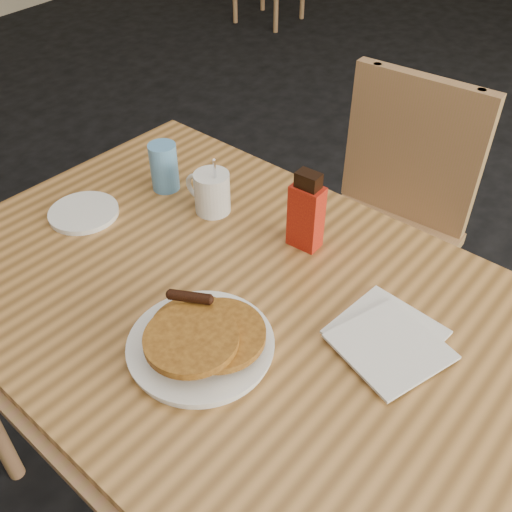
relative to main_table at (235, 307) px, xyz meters
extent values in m
plane|color=black|center=(0.05, 0.01, -0.71)|extent=(10.00, 10.00, 0.00)
cube|color=#B0783E|center=(0.00, 0.00, 0.02)|extent=(1.33, 0.95, 0.04)
cube|color=#9B6B49|center=(0.00, 0.00, 0.01)|extent=(1.37, 1.00, 0.02)
cylinder|color=#9B6B49|center=(0.54, 0.34, -0.35)|extent=(0.04, 0.04, 0.71)
cube|color=#9B6B49|center=(0.03, 0.65, -0.27)|extent=(0.42, 0.42, 0.04)
cube|color=#9B6B49|center=(0.03, 0.83, -0.03)|extent=(0.41, 0.05, 0.45)
cylinder|color=#9B6B49|center=(-0.14, 0.48, -0.50)|extent=(0.04, 0.04, 0.42)
cylinder|color=#9B6B49|center=(0.19, 0.81, -0.50)|extent=(0.04, 0.04, 0.42)
cylinder|color=white|center=(0.04, -0.15, 0.05)|extent=(0.25, 0.25, 0.02)
cylinder|color=white|center=(0.04, -0.15, 0.06)|extent=(0.26, 0.26, 0.01)
cylinder|color=#A06621|center=(0.01, -0.13, 0.07)|extent=(0.16, 0.16, 0.01)
cylinder|color=#A06621|center=(0.06, -0.13, 0.08)|extent=(0.16, 0.16, 0.01)
cylinder|color=#A06621|center=(0.04, -0.17, 0.10)|extent=(0.16, 0.16, 0.01)
cylinder|color=black|center=(-0.01, -0.11, 0.11)|extent=(0.08, 0.05, 0.02)
cylinder|color=white|center=(-0.20, 0.19, 0.09)|extent=(0.08, 0.08, 0.10)
torus|color=white|center=(-0.25, 0.19, 0.09)|extent=(0.07, 0.01, 0.07)
cylinder|color=black|center=(-0.20, 0.19, 0.13)|extent=(0.07, 0.07, 0.01)
cylinder|color=silver|center=(-0.19, 0.19, 0.12)|extent=(0.04, 0.04, 0.14)
cube|color=maroon|center=(0.03, 0.21, 0.11)|extent=(0.07, 0.05, 0.15)
cube|color=black|center=(0.03, 0.21, 0.20)|extent=(0.05, 0.03, 0.03)
cube|color=silver|center=(0.29, 0.07, 0.04)|extent=(0.20, 0.20, 0.01)
cube|color=silver|center=(0.31, 0.04, 0.05)|extent=(0.22, 0.22, 0.01)
cylinder|color=#5692CA|center=(-0.35, 0.20, 0.10)|extent=(0.08, 0.08, 0.12)
cylinder|color=white|center=(-0.43, 0.01, 0.05)|extent=(0.20, 0.20, 0.01)
camera|label=1|loc=(0.49, -0.63, 0.82)|focal=40.00mm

